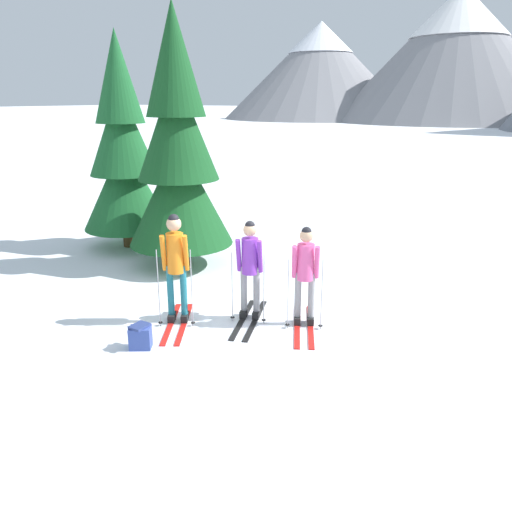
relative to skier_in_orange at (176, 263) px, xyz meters
The scene contains 7 objects.
ground_plane 1.40m from the skier_in_orange, 33.61° to the left, with size 400.00×400.00×0.00m, color white.
skier_in_orange is the anchor object (origin of this frame).
skier_in_purple 1.23m from the skier_in_orange, 38.96° to the left, with size 0.85×1.68×1.71m.
skier_in_pink 2.12m from the skier_in_orange, 28.65° to the left, with size 1.01×1.62×1.68m.
pine_tree_near 3.40m from the skier_in_orange, 127.13° to the left, with size 2.28×2.28×5.50m.
pine_tree_mid 5.16m from the skier_in_orange, 143.23° to the left, with size 2.13×2.13×5.15m.
backpack_on_snow_front 1.35m from the skier_in_orange, 83.72° to the right, with size 0.40×0.37×0.38m.
Camera 1 is at (4.40, -6.65, 3.63)m, focal length 35.80 mm.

